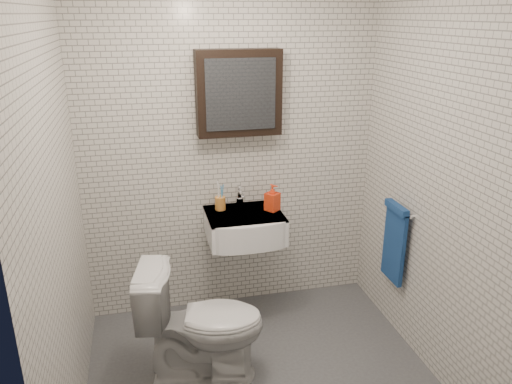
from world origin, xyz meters
TOP-DOWN VIEW (x-y plane):
  - ground at (0.00, 0.00)m, footprint 2.20×2.00m
  - room_shell at (0.00, 0.00)m, footprint 2.22×2.02m
  - washbasin at (0.05, 0.73)m, footprint 0.55×0.50m
  - faucet at (0.05, 0.93)m, footprint 0.06×0.20m
  - mirror_cabinet at (0.05, 0.93)m, footprint 0.60×0.15m
  - towel_rail at (1.04, 0.35)m, footprint 0.09×0.30m
  - toothbrush_cup at (-0.11, 0.89)m, footprint 0.10×0.10m
  - soap_bottle at (0.27, 0.79)m, footprint 0.13×0.13m
  - toilet at (-0.36, 0.15)m, footprint 0.84×0.58m

SIDE VIEW (x-z plane):
  - ground at x=0.00m, z-range 0.00..0.01m
  - toilet at x=-0.36m, z-range 0.00..0.78m
  - towel_rail at x=1.04m, z-range 0.43..1.01m
  - washbasin at x=0.05m, z-range 0.66..0.86m
  - toothbrush_cup at x=-0.11m, z-range 0.80..1.01m
  - faucet at x=0.05m, z-range 0.84..0.99m
  - soap_bottle at x=0.27m, z-range 0.85..1.05m
  - room_shell at x=0.00m, z-range 0.21..2.72m
  - mirror_cabinet at x=0.05m, z-range 1.40..2.00m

